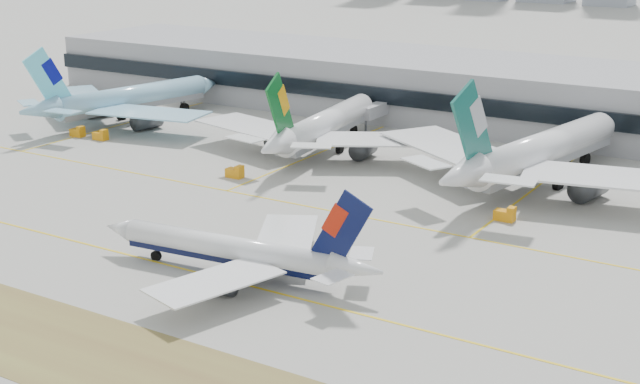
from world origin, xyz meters
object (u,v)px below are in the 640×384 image
Objects in this scene: terminal at (528,95)px; widebody_eva at (323,127)px; taxiing_airliner at (237,252)px; widebody_korean at (125,100)px; widebody_cathay at (538,154)px.

widebody_eva is at bearing -120.22° from terminal.
taxiing_airliner is 0.78× the size of widebody_korean.
terminal is at bearing 31.33° from widebody_cathay.
taxiing_airliner reaches higher than terminal.
terminal is at bearing -37.88° from widebody_eva.
widebody_cathay reaches higher than terminal.
taxiing_airliner is at bearing -91.20° from terminal.
widebody_cathay is 54.57m from terminal.
widebody_eva is at bearing -74.00° from taxiing_airliner.
taxiing_airliner is at bearing 171.91° from widebody_cathay.
terminal is (29.24, 50.20, 1.79)m from widebody_eva.
widebody_cathay is 0.24× the size of terminal.
widebody_korean is 0.88× the size of widebody_cathay.
taxiing_airliner is 72.60m from widebody_eva.
taxiing_airliner is 108.16m from widebody_korean.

